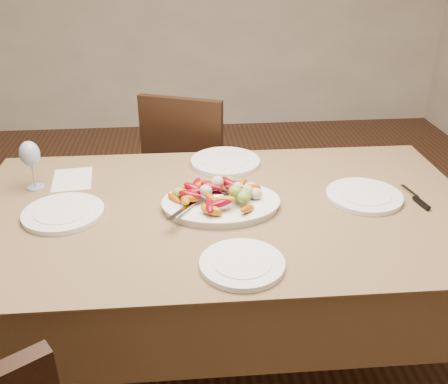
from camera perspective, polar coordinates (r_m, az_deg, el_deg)
floor at (r=2.27m, az=-5.69°, el=-18.94°), size 6.00×6.00×0.00m
dining_table at (r=2.01m, az=0.00°, el=-11.22°), size 1.85×1.06×0.76m
chair_far at (r=2.73m, az=-3.29°, el=2.22°), size 0.54×0.54×0.95m
serving_platter at (r=1.79m, az=-0.34°, el=-1.45°), size 0.42×0.31×0.02m
roasted_vegetables at (r=1.77m, az=-0.35°, el=0.17°), size 0.34×0.23×0.09m
serving_spoon at (r=1.74m, az=-2.39°, el=-1.06°), size 0.27×0.19×0.03m
plate_left at (r=1.83m, az=-17.89°, el=-2.32°), size 0.28×0.28×0.02m
plate_right at (r=1.93m, az=15.71°, el=-0.46°), size 0.28×0.28×0.02m
plate_far at (r=2.14m, az=0.16°, el=3.48°), size 0.30×0.30×0.02m
plate_near at (r=1.49m, az=2.08°, el=-8.25°), size 0.25×0.25×0.02m
wine_glass at (r=2.03m, az=-21.14°, el=3.02°), size 0.08×0.08×0.20m
menu_card at (r=2.09m, az=-16.94°, el=1.40°), size 0.17×0.23×0.00m
table_knife at (r=1.98m, az=21.07°, el=-0.67°), size 0.05×0.20×0.01m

